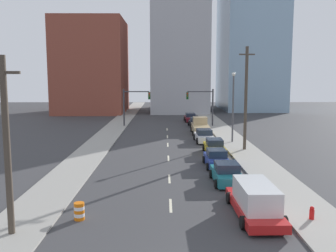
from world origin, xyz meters
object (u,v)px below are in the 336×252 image
at_px(utility_pole_right_mid, 246,98).
at_px(street_lamp, 233,102).
at_px(sedan_yellow, 214,147).
at_px(sedan_maroon, 190,118).
at_px(sedan_teal, 227,174).
at_px(fire_hydrant, 312,214).
at_px(box_truck_red, 255,200).
at_px(traffic_barrel, 79,211).
at_px(sedan_white, 204,136).
at_px(sedan_black, 196,123).
at_px(pickup_truck_tan, 200,127).
at_px(traffic_signal_left, 132,102).
at_px(traffic_signal_right, 205,102).
at_px(sedan_blue, 217,159).
at_px(utility_pole_left_near, 7,146).

xyz_separation_m(utility_pole_right_mid, street_lamp, (-0.45, 4.60, -0.74)).
xyz_separation_m(sedan_yellow, sedan_maroon, (-0.57, 26.75, -0.03)).
relative_size(utility_pole_right_mid, sedan_teal, 2.48).
distance_m(fire_hydrant, box_truck_red, 3.00).
xyz_separation_m(utility_pole_right_mid, box_truck_red, (-3.37, -18.53, -4.56)).
relative_size(traffic_barrel, sedan_maroon, 0.20).
bearing_deg(sedan_white, sedan_black, 87.57).
xyz_separation_m(pickup_truck_tan, sedan_black, (-0.08, 6.84, -0.24)).
bearing_deg(traffic_barrel, utility_pole_right_mid, 55.64).
bearing_deg(traffic_signal_left, traffic_barrel, -89.38).
distance_m(street_lamp, box_truck_red, 23.62).
xyz_separation_m(traffic_signal_right, box_truck_red, (-1.19, -37.43, -2.84)).
bearing_deg(traffic_barrel, traffic_signal_right, 74.11).
distance_m(sedan_blue, sedan_yellow, 5.40).
xyz_separation_m(utility_pole_left_near, sedan_black, (12.19, 39.50, -3.81)).
xyz_separation_m(fire_hydrant, sedan_maroon, (-3.43, 44.41, 0.24)).
bearing_deg(traffic_barrel, street_lamp, 62.04).
bearing_deg(traffic_signal_left, pickup_truck_tan, -36.18).
bearing_deg(sedan_maroon, sedan_black, -88.66).
relative_size(utility_pole_right_mid, box_truck_red, 1.69).
relative_size(street_lamp, sedan_maroon, 1.70).
relative_size(traffic_signal_right, sedan_maroon, 1.21).
height_order(sedan_teal, sedan_yellow, sedan_teal).
bearing_deg(sedan_white, traffic_signal_right, 81.69).
distance_m(utility_pole_right_mid, street_lamp, 4.68).
height_order(sedan_yellow, sedan_maroon, sedan_yellow).
bearing_deg(traffic_signal_left, sedan_yellow, -64.06).
xyz_separation_m(sedan_teal, sedan_black, (0.25, 30.53, -0.04)).
bearing_deg(sedan_white, traffic_signal_left, 123.09).
distance_m(street_lamp, sedan_blue, 12.78).
height_order(traffic_barrel, sedan_blue, sedan_blue).
relative_size(utility_pole_right_mid, sedan_blue, 2.51).
bearing_deg(pickup_truck_tan, sedan_blue, -90.71).
distance_m(utility_pole_left_near, box_truck_red, 13.14).
distance_m(fire_hydrant, sedan_yellow, 17.89).
bearing_deg(box_truck_red, sedan_black, 89.56).
distance_m(utility_pole_right_mid, pickup_truck_tan, 13.05).
bearing_deg(sedan_yellow, sedan_teal, -93.10).
height_order(street_lamp, box_truck_red, street_lamp).
bearing_deg(sedan_yellow, box_truck_red, -90.41).
distance_m(sedan_yellow, sedan_white, 6.81).
bearing_deg(traffic_signal_right, utility_pole_right_mid, -83.41).
bearing_deg(pickup_truck_tan, utility_pole_left_near, -110.11).
bearing_deg(street_lamp, sedan_white, 170.38).
height_order(traffic_signal_left, sedan_black, traffic_signal_left).
xyz_separation_m(pickup_truck_tan, sedan_maroon, (-0.42, 13.40, -0.22)).
height_order(utility_pole_left_near, traffic_barrel, utility_pole_left_near).
relative_size(utility_pole_right_mid, fire_hydrant, 12.77).
height_order(box_truck_red, sedan_white, box_truck_red).
bearing_deg(sedan_black, traffic_signal_right, 11.47).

